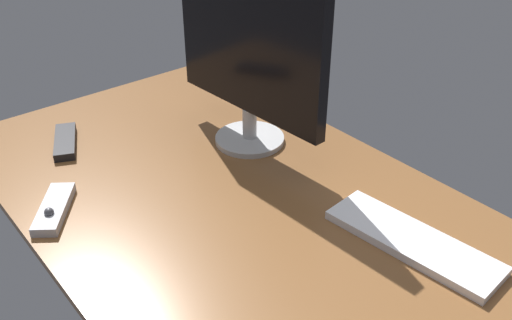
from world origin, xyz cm
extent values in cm
cube|color=brown|center=(0.00, 0.00, 1.00)|extent=(140.00, 84.00, 2.00)
cylinder|color=#B8B8B8|center=(-16.18, 19.05, 2.71)|extent=(18.30, 18.30, 1.43)
cylinder|color=#B8B8B8|center=(-16.18, 19.05, 7.55)|extent=(3.71, 3.71, 8.24)
cube|color=black|center=(-16.18, 19.05, 30.24)|extent=(49.00, 6.06, 37.15)
cube|color=white|center=(37.85, 18.19, 2.94)|extent=(37.29, 15.00, 1.87)
cube|color=#B7B7BC|center=(-18.73, -33.82, 3.04)|extent=(17.17, 14.81, 2.08)
sphere|color=#3F3F44|center=(-16.18, -35.74, 4.45)|extent=(2.09, 2.09, 2.09)
cube|color=black|center=(-45.17, -19.76, 3.08)|extent=(17.68, 11.91, 2.16)
camera|label=1|loc=(88.05, -63.82, 78.57)|focal=40.50mm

